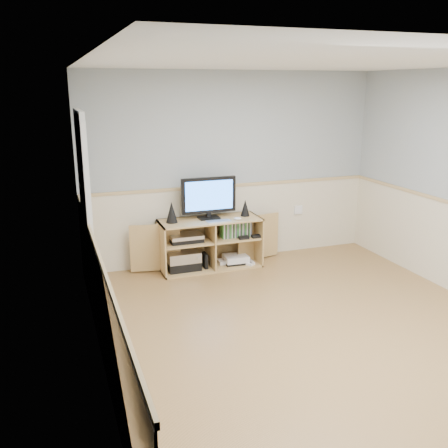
{
  "coord_description": "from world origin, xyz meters",
  "views": [
    {
      "loc": [
        -2.3,
        -3.91,
        2.31
      ],
      "look_at": [
        -0.48,
        1.2,
        0.8
      ],
      "focal_mm": 40.0,
      "sensor_mm": 36.0,
      "label": 1
    }
  ],
  "objects_px": {
    "monitor": "(209,196)",
    "keyboard": "(219,221)",
    "media_cabinet": "(209,242)",
    "game_consoles": "(235,259)"
  },
  "relations": [
    {
      "from": "media_cabinet",
      "to": "keyboard",
      "type": "height_order",
      "value": "keyboard"
    },
    {
      "from": "media_cabinet",
      "to": "monitor",
      "type": "height_order",
      "value": "monitor"
    },
    {
      "from": "media_cabinet",
      "to": "monitor",
      "type": "xyz_separation_m",
      "value": [
        0.0,
        -0.01,
        0.61
      ]
    },
    {
      "from": "monitor",
      "to": "keyboard",
      "type": "height_order",
      "value": "monitor"
    },
    {
      "from": "keyboard",
      "to": "game_consoles",
      "type": "height_order",
      "value": "keyboard"
    },
    {
      "from": "monitor",
      "to": "game_consoles",
      "type": "height_order",
      "value": "monitor"
    },
    {
      "from": "monitor",
      "to": "game_consoles",
      "type": "distance_m",
      "value": 0.94
    },
    {
      "from": "monitor",
      "to": "keyboard",
      "type": "relative_size",
      "value": 2.3
    },
    {
      "from": "media_cabinet",
      "to": "game_consoles",
      "type": "bearing_deg",
      "value": -11.7
    },
    {
      "from": "monitor",
      "to": "media_cabinet",
      "type": "bearing_deg",
      "value": 90.0
    }
  ]
}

